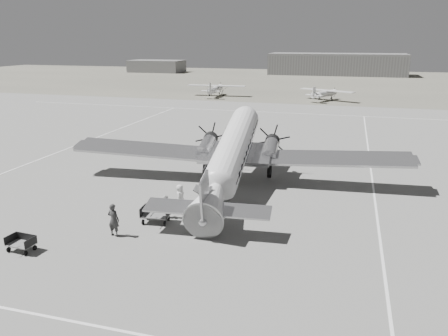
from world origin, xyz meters
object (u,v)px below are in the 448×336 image
hangar_main (337,64)px  passenger (180,197)px  ground_crew (114,220)px  dc3_airliner (231,156)px  ramp_agent (167,207)px  shed_secondary (157,66)px  light_plane_left (216,90)px  light_plane_right (325,95)px  baggage_cart_near (156,215)px  baggage_cart_far (21,244)px

hangar_main → passenger: 121.52m
ground_crew → dc3_airliner: bearing=-109.8°
dc3_airliner → ramp_agent: dc3_airliner is taller
shed_secondary → passenger: shed_secondary is taller
light_plane_left → light_plane_right: bearing=-5.1°
hangar_main → baggage_cart_near: 124.19m
passenger → light_plane_right: bearing=-8.9°
shed_secondary → ground_crew: 132.15m
shed_secondary → light_plane_right: 84.46m
ground_crew → ramp_agent: ground_crew is taller
dc3_airliner → hangar_main: bearing=83.3°
shed_secondary → hangar_main: bearing=4.8°
baggage_cart_near → hangar_main: bearing=81.2°
shed_secondary → ramp_agent: shed_secondary is taller
baggage_cart_far → passenger: (5.91, 8.07, 0.41)m
hangar_main → light_plane_left: hangar_main is taller
light_plane_right → ground_crew: size_ratio=5.47×
baggage_cart_near → passenger: bearing=71.7°
light_plane_left → light_plane_right: light_plane_left is taller
baggage_cart_near → ramp_agent: size_ratio=1.23×
shed_secondary → baggage_cart_near: bearing=-65.7°
dc3_airliner → baggage_cart_near: 8.24m
passenger → baggage_cart_near: bearing=164.7°
hangar_main → dc3_airliner: (-3.39, -116.54, -0.72)m
baggage_cart_near → baggage_cart_far: baggage_cart_near is taller
shed_secondary → dc3_airliner: dc3_airliner is taller
baggage_cart_near → baggage_cart_far: (-5.33, -5.43, -0.09)m
baggage_cart_far → ramp_agent: ramp_agent is taller
hangar_main → baggage_cart_far: 129.98m
passenger → hangar_main: bearing=-5.6°
hangar_main → light_plane_right: 64.07m
baggage_cart_far → ground_crew: (3.81, 3.07, 0.56)m
hangar_main → passenger: hangar_main is taller
hangar_main → baggage_cart_far: bearing=-95.1°
baggage_cart_near → baggage_cart_far: size_ratio=1.20×
baggage_cart_near → passenger: passenger is taller
hangar_main → light_plane_left: size_ratio=3.59×
baggage_cart_near → passenger: size_ratio=1.08×
shed_secondary → passenger: size_ratio=10.78×
light_plane_right → ramp_agent: bearing=-70.2°
light_plane_left → baggage_cart_far: (9.35, -66.24, -0.79)m
light_plane_right → baggage_cart_far: size_ratio=7.14×
baggage_cart_far → ramp_agent: size_ratio=1.02×
ramp_agent → passenger: (0.25, 1.68, 0.10)m
hangar_main → ground_crew: hangar_main is taller
light_plane_right → baggage_cart_far: (-11.94, -65.41, -0.69)m
shed_secondary → baggage_cart_near: shed_secondary is taller
hangar_main → ground_crew: bearing=-93.5°
light_plane_right → baggage_cart_near: size_ratio=5.94×
dc3_airliner → light_plane_left: dc3_airliner is taller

